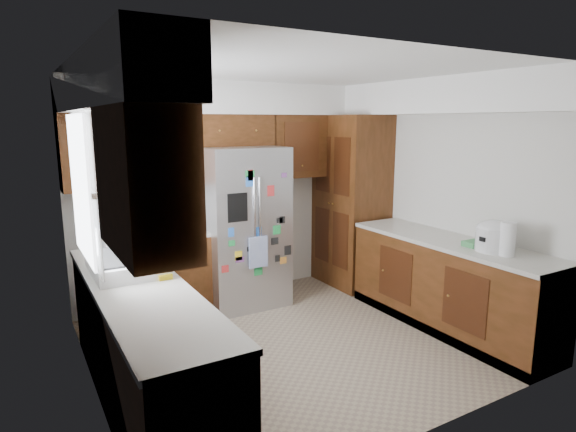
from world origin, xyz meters
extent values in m
plane|color=tan|center=(0.00, 0.00, 0.00)|extent=(3.60, 3.60, 0.00)
cube|color=silver|center=(0.00, 1.60, 1.25)|extent=(3.60, 0.04, 2.50)
cube|color=silver|center=(-1.80, 0.00, 1.25)|extent=(0.04, 3.20, 2.50)
cube|color=silver|center=(1.80, 0.00, 1.25)|extent=(0.04, 3.20, 2.50)
cube|color=silver|center=(0.00, -1.60, 1.25)|extent=(3.60, 0.04, 2.50)
cube|color=white|center=(0.00, 0.00, 2.51)|extent=(3.60, 3.20, 0.02)
cube|color=white|center=(0.00, 1.41, 2.33)|extent=(3.60, 0.38, 0.35)
cube|color=white|center=(-1.61, 0.00, 2.33)|extent=(0.38, 3.20, 0.35)
cube|color=white|center=(1.61, 0.00, 2.33)|extent=(0.38, 3.20, 0.35)
cube|color=#3A200B|center=(-1.14, 1.43, 1.77)|extent=(1.33, 0.34, 0.75)
cube|color=#3A200B|center=(1.14, 1.43, 1.77)|extent=(1.33, 0.34, 0.75)
cube|color=#3A200B|center=(-1.63, -1.15, 1.77)|extent=(0.34, 0.85, 0.75)
cube|color=white|center=(-1.79, 0.10, 1.60)|extent=(0.02, 0.90, 1.05)
cube|color=white|center=(-1.75, 0.10, 1.60)|extent=(0.01, 1.02, 1.15)
cube|color=#1F32B7|center=(-1.03, 1.24, 1.62)|extent=(0.16, 0.02, 0.22)
cube|color=beige|center=(-1.39, 1.24, 1.82)|extent=(0.16, 0.02, 0.20)
cube|color=#3A200B|center=(-1.50, -0.30, 0.44)|extent=(0.60, 2.60, 0.88)
cube|color=#3A200B|center=(-0.83, 1.30, 0.44)|extent=(0.75, 0.60, 0.88)
cube|color=beige|center=(-1.50, -0.30, 0.90)|extent=(0.63, 2.60, 0.04)
cube|color=beige|center=(-0.83, 1.30, 0.90)|extent=(0.75, 0.60, 0.04)
cube|color=black|center=(-1.50, -0.30, 0.05)|extent=(0.60, 2.60, 0.10)
cube|color=white|center=(-1.19, -1.15, 0.46)|extent=(0.01, 0.58, 0.80)
cube|color=#3A200B|center=(1.50, -0.47, 0.44)|extent=(0.60, 2.25, 0.88)
cube|color=beige|center=(1.50, -0.47, 0.90)|extent=(0.63, 2.25, 0.04)
cube|color=black|center=(1.50, -0.47, 0.05)|extent=(0.60, 2.25, 0.10)
cube|color=#3A200B|center=(1.50, 1.15, 1.07)|extent=(0.60, 0.90, 2.15)
cube|color=#ADADB2|center=(0.00, 1.21, 0.90)|extent=(0.90, 0.75, 1.80)
cylinder|color=silver|center=(-0.03, 0.82, 1.05)|extent=(0.02, 0.02, 0.90)
cylinder|color=silver|center=(0.03, 0.82, 1.05)|extent=(0.02, 0.02, 0.90)
cube|color=black|center=(-0.22, 0.83, 1.20)|extent=(0.22, 0.01, 0.30)
cube|color=white|center=(0.00, 0.80, 0.70)|extent=(0.22, 0.01, 0.34)
cube|color=green|center=(-0.29, 0.82, 0.83)|extent=(0.07, 0.00, 0.06)
cube|color=black|center=(0.31, 0.82, 1.02)|extent=(0.07, 0.00, 0.07)
cube|color=black|center=(0.25, 0.82, 0.59)|extent=(0.06, 0.00, 0.08)
cube|color=#8C4C99|center=(0.33, 0.82, 1.51)|extent=(0.06, 0.00, 0.05)
cube|color=black|center=(-0.08, 0.82, 0.74)|extent=(0.08, 0.00, 0.05)
cube|color=red|center=(0.17, 0.82, 1.35)|extent=(0.08, 0.00, 0.12)
cube|color=yellow|center=(-0.22, 0.82, 0.68)|extent=(0.08, 0.00, 0.10)
cube|color=black|center=(0.28, 0.82, 1.01)|extent=(0.07, 0.00, 0.06)
cube|color=black|center=(0.21, 0.82, 0.79)|extent=(0.09, 0.00, 0.08)
cube|color=green|center=(0.24, 0.82, 0.91)|extent=(0.09, 0.00, 0.10)
cube|color=blue|center=(-0.08, 0.82, 1.46)|extent=(0.08, 0.00, 0.11)
cube|color=green|center=(-0.07, 0.82, 1.54)|extent=(0.10, 0.00, 0.07)
cube|color=red|center=(-0.07, 0.82, 1.53)|extent=(0.06, 0.00, 0.11)
cube|color=#8C4C99|center=(-0.21, 0.82, 0.64)|extent=(0.10, 0.00, 0.06)
cube|color=red|center=(-0.38, 0.82, 0.56)|extent=(0.08, 0.00, 0.08)
cube|color=orange|center=(0.32, 0.82, 0.55)|extent=(0.08, 0.00, 0.08)
cube|color=green|center=(0.01, 0.82, 0.48)|extent=(0.10, 0.00, 0.09)
cube|color=black|center=(0.38, 0.82, 0.66)|extent=(0.08, 0.00, 0.11)
cube|color=blue|center=(0.01, 0.82, 0.91)|extent=(0.08, 0.00, 0.11)
cube|color=blue|center=(-0.30, 0.82, 0.95)|extent=(0.06, 0.00, 0.10)
cube|color=#3A200B|center=(0.00, 1.43, 1.98)|extent=(0.96, 0.34, 0.35)
sphere|color=blue|center=(-0.21, 1.37, 2.29)|extent=(0.28, 0.28, 0.28)
cylinder|color=black|center=(0.23, 1.43, 2.24)|extent=(0.31, 0.31, 0.18)
ellipsoid|color=#333338|center=(0.23, 1.43, 2.33)|extent=(0.29, 0.29, 0.13)
cube|color=white|center=(-1.50, 0.10, 0.98)|extent=(0.52, 0.70, 0.12)
cube|color=black|center=(-1.50, 0.10, 1.04)|extent=(0.44, 0.60, 0.02)
cylinder|color=silver|center=(-1.70, 0.10, 1.14)|extent=(0.02, 0.02, 0.30)
cylinder|color=silver|center=(-1.64, 0.10, 1.27)|extent=(0.16, 0.02, 0.02)
cube|color=gold|center=(-1.30, -0.18, 0.94)|extent=(0.10, 0.18, 0.04)
cube|color=black|center=(-1.42, 0.59, 0.97)|extent=(0.18, 0.14, 0.10)
cylinder|color=black|center=(-1.42, 0.59, 1.16)|extent=(0.16, 0.16, 0.28)
cylinder|color=#ADADB2|center=(-1.51, 0.81, 1.02)|extent=(0.14, 0.14, 0.20)
sphere|color=white|center=(-1.43, 1.03, 1.02)|extent=(0.20, 0.20, 0.20)
cube|color=#3F72B2|center=(-1.54, 1.16, 1.01)|extent=(0.14, 0.10, 0.18)
cube|color=#BFB28C|center=(-1.34, 1.20, 0.99)|extent=(0.10, 0.08, 0.14)
cylinder|color=white|center=(-1.53, 0.40, 0.98)|extent=(0.08, 0.08, 0.11)
cylinder|color=silver|center=(1.50, -0.95, 1.03)|extent=(0.32, 0.32, 0.21)
ellipsoid|color=silver|center=(1.50, -0.95, 1.13)|extent=(0.31, 0.31, 0.14)
cube|color=black|center=(1.35, -0.95, 1.05)|extent=(0.04, 0.06, 0.04)
cylinder|color=white|center=(1.46, -1.11, 1.07)|extent=(0.13, 0.13, 0.30)
camera|label=1|loc=(-2.23, -3.65, 2.07)|focal=30.00mm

